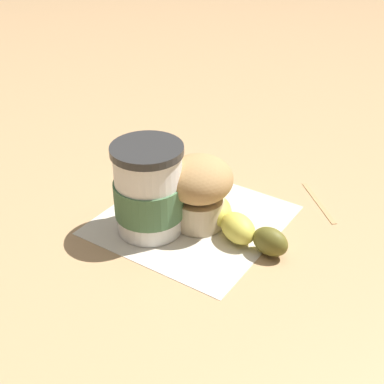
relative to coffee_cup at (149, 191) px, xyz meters
name	(u,v)px	position (x,y,z in m)	size (l,w,h in m)	color
ground_plane	(192,220)	(0.05, -0.03, -0.06)	(3.00, 3.00, 0.00)	tan
paper_napkin	(192,220)	(0.05, -0.03, -0.06)	(0.23, 0.23, 0.00)	beige
coffee_cup	(149,191)	(0.00, 0.00, 0.00)	(0.09, 0.09, 0.12)	white
muffin	(198,189)	(0.05, -0.04, 0.00)	(0.09, 0.09, 0.10)	beige
banana	(232,218)	(0.08, -0.08, -0.04)	(0.09, 0.18, 0.04)	#D6CC4C
wooden_stirrer	(318,202)	(0.21, -0.12, -0.06)	(0.11, 0.01, 0.00)	tan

